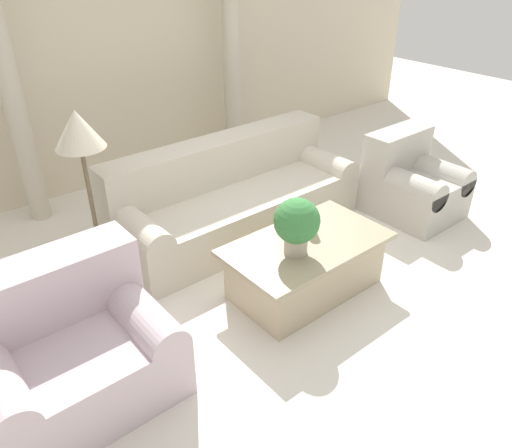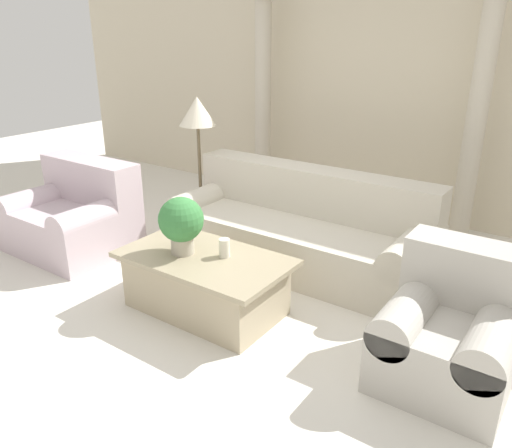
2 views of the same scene
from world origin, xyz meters
name	(u,v)px [view 2 (image 2 of 2)]	position (x,y,z in m)	size (l,w,h in m)	color
ground_plane	(236,294)	(0.00, 0.00, 0.00)	(16.00, 16.00, 0.00)	silver
wall_back	(376,77)	(0.00, 2.72, 1.60)	(10.00, 0.06, 3.20)	beige
sofa_long	(299,229)	(0.11, 0.86, 0.35)	(2.49, 0.94, 0.89)	beige
loveseat	(75,214)	(-1.95, -0.14, 0.36)	(1.18, 0.94, 0.89)	#C5B1BB
coffee_table	(206,282)	(-0.05, -0.33, 0.24)	(1.34, 0.76, 0.47)	tan
potted_plant	(181,222)	(-0.23, -0.38, 0.73)	(0.35, 0.35, 0.46)	#B2A893
pillar_candle	(224,248)	(0.09, -0.25, 0.55)	(0.09, 0.09, 0.15)	silver
floor_lamp	(198,117)	(-1.24, 1.00, 1.26)	(0.39, 0.39, 1.47)	brown
column_left	(263,100)	(-1.33, 2.34, 1.28)	(0.28, 0.28, 2.51)	beige
column_right	(476,120)	(1.23, 2.34, 1.28)	(0.28, 0.28, 2.51)	beige
armchair	(452,328)	(1.77, -0.06, 0.35)	(0.78, 0.88, 0.85)	#B7B2A8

